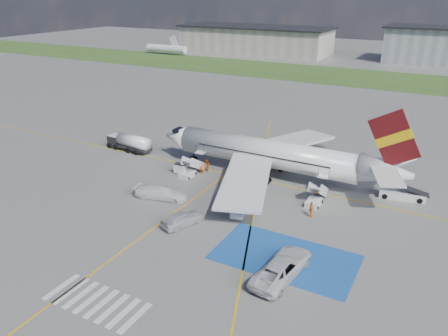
{
  "coord_description": "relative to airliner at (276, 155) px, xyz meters",
  "views": [
    {
      "loc": [
        22.2,
        -39.29,
        24.91
      ],
      "look_at": [
        -2.43,
        6.14,
        3.5
      ],
      "focal_mm": 35.0,
      "sensor_mm": 36.0,
      "label": 1
    }
  ],
  "objects": [
    {
      "name": "ground",
      "position": [
        -1.51,
        -14.0,
        -3.39
      ],
      "size": [
        400.0,
        400.0,
        0.0
      ],
      "primitive_type": "plane",
      "color": "#60605E",
      "rests_on": "ground"
    },
    {
      "name": "grass_strip",
      "position": [
        -1.51,
        81.0,
        -3.39
      ],
      "size": [
        400.0,
        30.0,
        0.01
      ],
      "primitive_type": "cube",
      "color": "#2D4C1E",
      "rests_on": "ground"
    },
    {
      "name": "taxiway_line_main",
      "position": [
        -1.51,
        -2.0,
        -3.39
      ],
      "size": [
        120.0,
        0.2,
        0.01
      ],
      "primitive_type": "cube",
      "color": "gold",
      "rests_on": "ground"
    },
    {
      "name": "taxiway_line_cross",
      "position": [
        -6.51,
        -24.0,
        -3.39
      ],
      "size": [
        0.2,
        60.0,
        0.01
      ],
      "primitive_type": "cube",
      "color": "gold",
      "rests_on": "ground"
    },
    {
      "name": "taxiway_line_diag",
      "position": [
        -1.51,
        -2.0,
        -3.39
      ],
      "size": [
        20.71,
        56.45,
        0.01
      ],
      "primitive_type": "cube",
      "rotation": [
        0.0,
        0.0,
        0.35
      ],
      "color": "gold",
      "rests_on": "ground"
    },
    {
      "name": "staging_box",
      "position": [
        8.49,
        -18.0,
        -3.39
      ],
      "size": [
        14.0,
        8.0,
        0.01
      ],
      "primitive_type": "cube",
      "color": "#194C9A",
      "rests_on": "ground"
    },
    {
      "name": "crosswalk",
      "position": [
        -3.31,
        -32.0,
        -3.39
      ],
      "size": [
        9.0,
        4.0,
        0.01
      ],
      "color": "silver",
      "rests_on": "ground"
    },
    {
      "name": "terminal_west",
      "position": [
        -56.51,
        116.0,
        1.61
      ],
      "size": [
        60.0,
        22.0,
        10.0
      ],
      "primitive_type": "cube",
      "color": "#9C9686",
      "rests_on": "ground"
    },
    {
      "name": "airliner",
      "position": [
        0.0,
        0.0,
        0.0
      ],
      "size": [
        36.81,
        32.95,
        11.92
      ],
      "color": "silver",
      "rests_on": "ground"
    },
    {
      "name": "airstairs_fwd",
      "position": [
        -11.01,
        -5.3,
        -2.77
      ],
      "size": [
        1.9,
        5.2,
        3.6
      ],
      "color": "silver",
      "rests_on": "ground"
    },
    {
      "name": "airstairs_aft",
      "position": [
        7.49,
        -5.3,
        -2.77
      ],
      "size": [
        1.9,
        5.2,
        3.6
      ],
      "color": "silver",
      "rests_on": "ground"
    },
    {
      "name": "fuel_tanker",
      "position": [
        -25.21,
        -1.21,
        -2.22
      ],
      "size": [
        8.32,
        2.91,
        2.79
      ],
      "rotation": [
        0.0,
        0.0,
        -0.08
      ],
      "color": "black",
      "rests_on": "ground"
    },
    {
      "name": "gpu_cart",
      "position": [
        -12.54,
        -5.13,
        -2.72
      ],
      "size": [
        1.96,
        1.45,
        1.49
      ],
      "rotation": [
        0.0,
        0.0,
        0.19
      ],
      "color": "silver",
      "rests_on": "ground"
    },
    {
      "name": "belt_loader",
      "position": [
        16.85,
        1.55,
        -2.95
      ],
      "size": [
        6.12,
        3.03,
        1.77
      ],
      "rotation": [
        0.0,
        0.0,
        0.18
      ],
      "color": "silver",
      "rests_on": "ground"
    },
    {
      "name": "car_silver_a",
      "position": [
        -4.03,
        -17.59,
        -2.55
      ],
      "size": [
        3.67,
        5.36,
        1.7
      ],
      "primitive_type": "imported",
      "rotation": [
        0.0,
        0.0,
        2.77
      ],
      "color": "#B1B3B8",
      "rests_on": "ground"
    },
    {
      "name": "car_silver_b",
      "position": [
        0.4,
        -11.99,
        -2.69
      ],
      "size": [
        2.56,
        4.48,
        1.4
      ],
      "primitive_type": "imported",
      "rotation": [
        0.0,
        0.0,
        3.41
      ],
      "color": "silver",
      "rests_on": "ground"
    },
    {
      "name": "van_white_a",
      "position": [
        9.31,
        -20.95,
        -2.18
      ],
      "size": [
        3.62,
        6.71,
        2.42
      ],
      "primitive_type": "imported",
      "rotation": [
        0.0,
        0.0,
        3.04
      ],
      "color": "silver",
      "rests_on": "ground"
    },
    {
      "name": "van_white_b",
      "position": [
        -10.18,
        -13.2,
        -2.39
      ],
      "size": [
        5.46,
        3.11,
        2.01
      ],
      "primitive_type": "imported",
      "rotation": [
        0.0,
        0.0,
        1.78
      ],
      "color": "white",
      "rests_on": "ground"
    },
    {
      "name": "crew_fwd",
      "position": [
        -9.66,
        -3.91,
        -2.62
      ],
      "size": [
        0.67,
        0.61,
        1.54
      ],
      "primitive_type": "imported",
      "rotation": [
        0.0,
        0.0,
        0.58
      ],
      "color": "#F25B0C",
      "rests_on": "ground"
    },
    {
      "name": "crew_nose",
      "position": [
        -9.59,
        -2.74,
        -2.47
      ],
      "size": [
        1.08,
        1.13,
        1.84
      ],
      "primitive_type": "imported",
      "rotation": [
        0.0,
        0.0,
        -0.97
      ],
      "color": "#DA520B",
      "rests_on": "ground"
    },
    {
      "name": "crew_aft",
      "position": [
        8.12,
        -8.71,
        -2.44
      ],
      "size": [
        0.78,
        1.21,
        1.91
      ],
      "primitive_type": "imported",
      "rotation": [
        0.0,
        0.0,
        1.88
      ],
      "color": "orange",
      "rests_on": "ground"
    }
  ]
}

